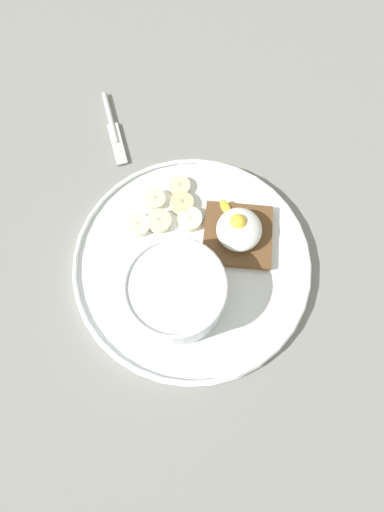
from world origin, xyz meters
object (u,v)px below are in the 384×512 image
object	(u,v)px
banana_slice_left	(159,221)
banana_slice_right	(138,225)
oatmeal_bowl	(176,292)
knife	(113,127)
banana_slice_back	(155,199)
banana_slice_inner	(182,203)
poached_egg	(239,228)
banana_slice_front	(180,187)
toast_slice	(238,235)
banana_slice_outer	(190,219)

from	to	relation	value
banana_slice_left	banana_slice_right	world-z (taller)	banana_slice_left
oatmeal_bowl	knife	xyz separation A→B (cm)	(-22.62, -15.26, -3.55)
banana_slice_back	banana_slice_right	distance (cm)	4.26
banana_slice_inner	knife	size ratio (longest dim) A/B	0.37
poached_egg	banana_slice_inner	world-z (taller)	poached_egg
banana_slice_front	banana_slice_back	size ratio (longest dim) A/B	0.95
toast_slice	banana_slice_left	bearing A→B (deg)	-87.29
poached_egg	banana_slice_outer	bearing A→B (deg)	-96.06
banana_slice_inner	banana_slice_outer	bearing A→B (deg)	38.52
banana_slice_outer	banana_slice_back	bearing A→B (deg)	-109.10
poached_egg	oatmeal_bowl	bearing A→B (deg)	-29.31
oatmeal_bowl	banana_slice_front	world-z (taller)	oatmeal_bowl
banana_slice_inner	knife	xyz separation A→B (cm)	(-10.28, -12.81, -1.33)
knife	banana_slice_back	bearing A→B (deg)	41.54
banana_slice_back	knife	size ratio (longest dim) A/B	0.33
banana_slice_front	banana_slice_inner	world-z (taller)	banana_slice_inner
banana_slice_left	banana_slice_right	size ratio (longest dim) A/B	1.26
banana_slice_right	knife	size ratio (longest dim) A/B	0.27
poached_egg	banana_slice_right	size ratio (longest dim) A/B	2.33
poached_egg	knife	distance (cm)	24.59
banana_slice_inner	knife	world-z (taller)	banana_slice_inner
banana_slice_inner	banana_slice_front	bearing A→B (deg)	-160.13
knife	banana_slice_outer	bearing A→B (deg)	49.56
banana_slice_back	banana_slice_right	world-z (taller)	same
banana_slice_back	banana_slice_outer	distance (cm)	5.38
banana_slice_front	banana_slice_outer	xyz separation A→B (cm)	(4.40, 2.45, 0.09)
knife	banana_slice_inner	bearing A→B (deg)	51.25
banana_slice_front	banana_slice_inner	bearing A→B (deg)	19.87
banana_slice_right	banana_slice_inner	distance (cm)	6.35
poached_egg	banana_slice_front	distance (cm)	10.31
toast_slice	oatmeal_bowl	bearing A→B (deg)	-29.79
oatmeal_bowl	banana_slice_front	xyz separation A→B (cm)	(-14.76, -3.33, -2.44)
toast_slice	banana_slice_right	world-z (taller)	banana_slice_right
oatmeal_bowl	banana_slice_right	world-z (taller)	oatmeal_bowl
toast_slice	banana_slice_inner	world-z (taller)	banana_slice_inner
oatmeal_bowl	banana_slice_outer	size ratio (longest dim) A/B	2.81
oatmeal_bowl	banana_slice_right	distance (cm)	10.98
banana_slice_front	oatmeal_bowl	bearing A→B (deg)	12.69
banana_slice_front	banana_slice_outer	world-z (taller)	banana_slice_outer
banana_slice_front	toast_slice	bearing A→B (deg)	59.72
oatmeal_bowl	banana_slice_inner	bearing A→B (deg)	-168.78
knife	toast_slice	bearing A→B (deg)	57.93
poached_egg	banana_slice_inner	bearing A→B (deg)	-108.51
oatmeal_bowl	knife	bearing A→B (deg)	-146.00
banana_slice_back	banana_slice_inner	size ratio (longest dim) A/B	0.87
poached_egg	banana_slice_left	world-z (taller)	poached_egg
toast_slice	banana_slice_back	size ratio (longest dim) A/B	2.53
banana_slice_left	knife	xyz separation A→B (cm)	(-13.49, -10.65, -1.37)
banana_slice_left	banana_slice_back	xyz separation A→B (cm)	(-2.99, -1.35, -0.15)
banana_slice_outer	banana_slice_inner	bearing A→B (deg)	-141.48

